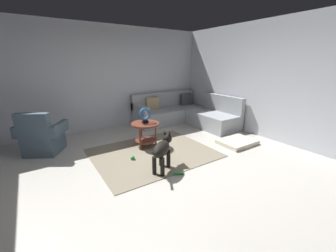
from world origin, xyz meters
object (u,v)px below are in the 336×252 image
Objects in this scene: dog_toy_rope at (178,173)px; dog_toy_ball at (133,158)px; sectional_couch at (185,114)px; dog at (162,149)px; side_table at (145,128)px; dog_bed_mat at (237,142)px; dog_toy_bone at (159,149)px; armchair at (42,138)px; torus_sculpture at (145,115)px.

dog_toy_ball is at bearing 113.82° from dog_toy_rope.
sectional_couch is 3.23× the size of dog.
side_table is at bearing 40.47° from dog_toy_ball.
dog_bed_mat is 9.63× the size of dog_toy_ball.
sectional_couch is 2.04m from side_table.
dog_bed_mat is 1.78m from dog_toy_bone.
dog_toy_ball is at bearing -139.53° from side_table.
torus_sculpture is at bearing 7.21° from armchair.
dog_bed_mat is at bearing -22.45° from dog_toy_bone.
dog_toy_rope is 0.92× the size of dog_toy_bone.
dog_toy_bone is (0.15, -0.31, -0.39)m from side_table.
dog is at bearing -178.22° from dog_bed_mat.
torus_sculpture reaches higher than dog_toy_bone.
dog is at bearing 113.27° from dog_toy_rope.
torus_sculpture reaches higher than dog_toy_ball.
dog_toy_rope is (0.13, -0.29, -0.35)m from dog.
torus_sculpture is 0.76m from dog_toy_bone.
torus_sculpture reaches higher than dog.
torus_sculpture is 1.13m from dog.
dog_bed_mat is 1.94m from dog_toy_rope.
armchair reaches higher than dog_bed_mat.
side_table is at bearing 151.03° from dog_bed_mat.
side_table is at bearing 129.14° from dog.
armchair is 2.83m from dog_toy_rope.
dog_toy_rope is at bearing -103.79° from dog_toy_bone.
dog is at bearing -102.39° from side_table.
sectional_couch is 2.26× the size of armchair.
dog is 0.47m from dog_toy_rope.
dog_bed_mat is (-0.01, -1.94, -0.24)m from sectional_couch.
armchair is 1.24× the size of dog_bed_mat.
dog_toy_rope is (1.77, -2.19, -0.30)m from armchair.
side_table is at bearing 7.21° from armchair.
dog_bed_mat is 2.06m from dog.
armchair is 3.05× the size of torus_sculpture.
armchair reaches higher than dog_toy_ball.
dog_toy_bone is at bearing 114.55° from dog.
dog_bed_mat is at bearing 4.78° from armchair.
dog_toy_bone reaches higher than dog_toy_rope.
side_table is 0.29m from torus_sculpture.
dog_toy_bone is at bearing 10.55° from dog_toy_ball.
armchair is 1.66× the size of side_table.
sectional_couch is 2.08m from torus_sculpture.
dog is 8.38× the size of dog_toy_ball.
dog reaches higher than dog_bed_mat.
armchair is at bearing 153.46° from dog_bed_mat.
armchair is at bearing 136.95° from dog_toy_ball.
dog_toy_ball is at bearing 165.62° from dog.
torus_sculpture is at bearing 115.13° from dog_toy_bone.
dog_bed_mat is (1.80, -0.99, -0.67)m from torus_sculpture.
dog_toy_bone is (-1.65, 0.68, -0.01)m from dog_bed_mat.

